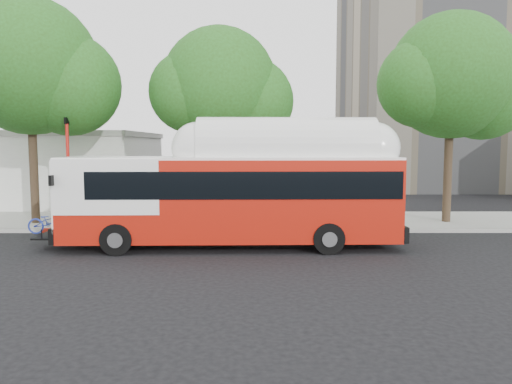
# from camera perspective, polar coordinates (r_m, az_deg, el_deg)

# --- Properties ---
(ground) EXTENTS (120.00, 120.00, 0.00)m
(ground) POSITION_cam_1_polar(r_m,az_deg,el_deg) (16.40, -2.05, -7.02)
(ground) COLOR black
(ground) RESTS_ON ground
(sidewalk) EXTENTS (60.00, 5.00, 0.15)m
(sidewalk) POSITION_cam_1_polar(r_m,az_deg,el_deg) (22.77, -1.49, -3.29)
(sidewalk) COLOR gray
(sidewalk) RESTS_ON ground
(curb_strip) EXTENTS (60.00, 0.30, 0.15)m
(curb_strip) POSITION_cam_1_polar(r_m,az_deg,el_deg) (20.21, -1.67, -4.41)
(curb_strip) COLOR gray
(curb_strip) RESTS_ON ground
(red_curb_segment) EXTENTS (10.00, 0.32, 0.16)m
(red_curb_segment) POSITION_cam_1_polar(r_m,az_deg,el_deg) (20.51, -10.10, -4.34)
(red_curb_segment) COLOR maroon
(red_curb_segment) RESTS_ON ground
(street_tree_left) EXTENTS (6.67, 5.80, 9.74)m
(street_tree_left) POSITION_cam_1_polar(r_m,az_deg,el_deg) (23.59, -23.32, 12.49)
(street_tree_left) COLOR #2D2116
(street_tree_left) RESTS_ON ground
(street_tree_mid) EXTENTS (5.75, 5.00, 8.62)m
(street_tree_mid) POSITION_cam_1_polar(r_m,az_deg,el_deg) (22.21, -3.12, 11.57)
(street_tree_mid) COLOR #2D2116
(street_tree_mid) RESTS_ON ground
(street_tree_right) EXTENTS (6.21, 5.40, 9.18)m
(street_tree_right) POSITION_cam_1_polar(r_m,az_deg,el_deg) (23.75, 22.36, 11.63)
(street_tree_right) COLOR #2D2116
(street_tree_right) RESTS_ON ground
(low_commercial_bldg) EXTENTS (16.20, 10.20, 4.25)m
(low_commercial_bldg) POSITION_cam_1_polar(r_m,az_deg,el_deg) (33.37, -25.98, 2.54)
(low_commercial_bldg) COLOR silver
(low_commercial_bldg) RESTS_ON ground
(transit_bus) EXTENTS (12.15, 2.78, 3.58)m
(transit_bus) POSITION_cam_1_polar(r_m,az_deg,el_deg) (17.05, -2.57, -0.84)
(transit_bus) COLOR #AB180B
(transit_bus) RESTS_ON ground
(signal_pole) EXTENTS (0.13, 0.44, 4.61)m
(signal_pole) POSITION_cam_1_polar(r_m,az_deg,el_deg) (21.55, -20.64, 1.99)
(signal_pole) COLOR #AE1912
(signal_pole) RESTS_ON ground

